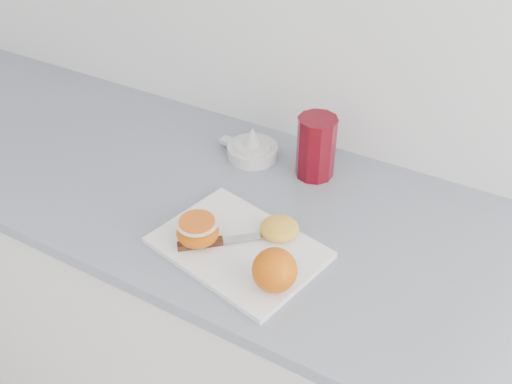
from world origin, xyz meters
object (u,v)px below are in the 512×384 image
half_orange (198,231)px  red_tumbler (316,149)px  cutting_board (238,247)px  citrus_juicer (252,149)px  counter (258,336)px

half_orange → red_tumbler: 0.35m
cutting_board → citrus_juicer: bearing=115.5°
citrus_juicer → red_tumbler: (0.16, 0.01, 0.05)m
red_tumbler → counter: bearing=-107.8°
half_orange → red_tumbler: bearing=74.3°
counter → red_tumbler: 0.54m
counter → citrus_juicer: citrus_juicer is taller
red_tumbler → citrus_juicer: bearing=-176.9°
cutting_board → half_orange: 0.09m
half_orange → citrus_juicer: citrus_juicer is taller
cutting_board → red_tumbler: 0.32m
citrus_juicer → red_tumbler: bearing=3.1°
half_orange → red_tumbler: (0.09, 0.34, 0.03)m
half_orange → citrus_juicer: 0.34m
cutting_board → half_orange: half_orange is taller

